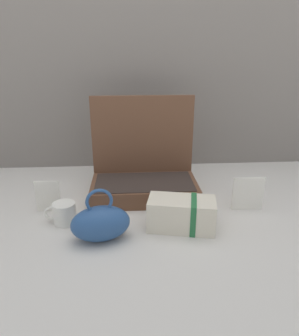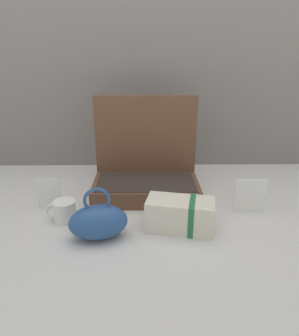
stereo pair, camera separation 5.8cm
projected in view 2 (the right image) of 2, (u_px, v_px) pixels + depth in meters
The scene contains 8 objects.
ground_plane at pixel (153, 211), 1.31m from camera, with size 6.00×6.00×0.00m, color beige.
back_wall at pixel (151, 34), 1.60m from camera, with size 3.20×0.06×1.40m, color gray.
open_suitcase at pixel (146, 172), 1.44m from camera, with size 0.47×0.27×0.43m.
teal_pouch_handbag at pixel (98, 222), 1.10m from camera, with size 0.22×0.16×0.20m.
cream_toiletry_bag at pixel (181, 215), 1.16m from camera, with size 0.26×0.17×0.12m.
coffee_mug at pixel (64, 211), 1.22m from camera, with size 0.12×0.09×0.08m.
info_card_left at pixel (250, 196), 1.28m from camera, with size 0.13×0.01×0.14m, color white.
poster_card_right at pixel (50, 194), 1.30m from camera, with size 0.10×0.01×0.13m, color silver.
Camera 2 is at (-0.03, -1.16, 0.63)m, focal length 33.75 mm.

